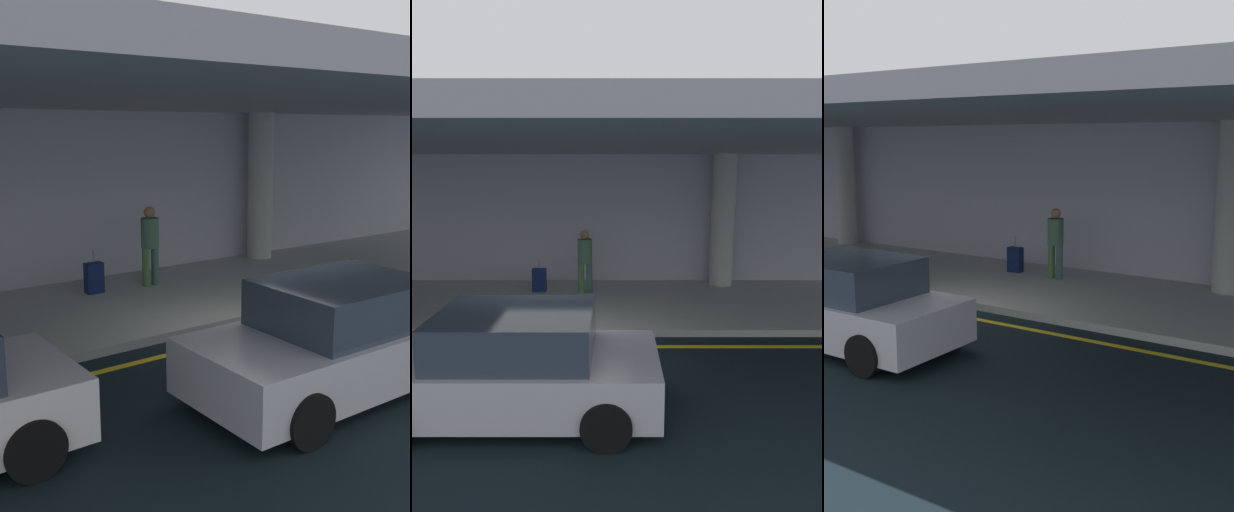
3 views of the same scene
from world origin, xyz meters
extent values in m
plane|color=black|center=(0.00, 0.00, 0.00)|extent=(60.00, 60.00, 0.00)
cube|color=#A9ADA4|center=(0.00, 3.10, 0.07)|extent=(26.00, 4.20, 0.15)
cube|color=yellow|center=(0.00, 0.49, 0.00)|extent=(26.00, 0.14, 0.01)
cylinder|color=#A8B1AB|center=(4.00, 4.74, 1.97)|extent=(0.64, 0.64, 3.65)
cube|color=gray|center=(0.00, 2.60, 3.95)|extent=(28.00, 13.20, 0.30)
cube|color=#ACAAC0|center=(0.00, 5.35, 1.90)|extent=(26.00, 0.30, 3.80)
cube|color=silver|center=(-0.43, -1.91, 0.55)|extent=(4.10, 1.80, 0.70)
cube|color=#2D3847|center=(-0.33, -1.91, 1.20)|extent=(2.10, 1.60, 0.60)
cylinder|color=black|center=(0.92, -1.06, 0.32)|extent=(0.64, 0.22, 0.64)
cylinder|color=black|center=(0.92, -2.76, 0.32)|extent=(0.64, 0.22, 0.64)
cylinder|color=black|center=(-1.78, -1.06, 0.32)|extent=(0.64, 0.22, 0.64)
cylinder|color=#406B3A|center=(0.10, 3.86, 0.56)|extent=(0.16, 0.16, 0.82)
cylinder|color=#36544D|center=(0.32, 3.86, 0.56)|extent=(0.16, 0.16, 0.82)
cylinder|color=#3B6049|center=(0.21, 3.86, 1.28)|extent=(0.38, 0.38, 0.62)
sphere|color=#8C6647|center=(0.21, 3.86, 1.71)|extent=(0.24, 0.24, 0.24)
cube|color=#0C1C48|center=(-1.04, 3.99, 0.46)|extent=(0.36, 0.22, 0.62)
cylinder|color=slate|center=(-1.04, 3.99, 0.91)|extent=(0.02, 0.02, 0.28)
camera|label=1|loc=(-6.29, -7.09, 3.40)|focal=43.18mm
camera|label=2|loc=(1.05, -7.75, 3.40)|focal=31.58mm
camera|label=3|loc=(7.71, -8.82, 3.40)|focal=44.44mm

